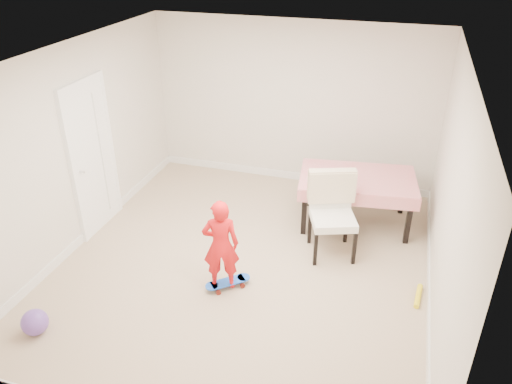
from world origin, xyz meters
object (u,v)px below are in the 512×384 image
(dining_table, at_px, (356,200))
(child, at_px, (221,248))
(skateboard, at_px, (228,284))
(dining_chair, at_px, (333,217))
(balloon, at_px, (35,322))

(dining_table, distance_m, child, 2.32)
(skateboard, bearing_deg, dining_table, 15.92)
(dining_table, height_order, child, child)
(dining_chair, bearing_deg, dining_table, 57.00)
(dining_table, height_order, dining_chair, dining_chair)
(skateboard, bearing_deg, balloon, 176.83)
(dining_chair, relative_size, balloon, 3.91)
(dining_chair, distance_m, skateboard, 1.56)
(skateboard, xyz_separation_m, balloon, (-1.68, -1.29, 0.10))
(dining_table, relative_size, dining_chair, 1.43)
(dining_chair, height_order, balloon, dining_chair)
(child, bearing_deg, balloon, 18.78)
(dining_chair, relative_size, skateboard, 1.97)
(dining_table, bearing_deg, child, -131.74)
(dining_chair, xyz_separation_m, skateboard, (-1.05, -1.05, -0.51))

